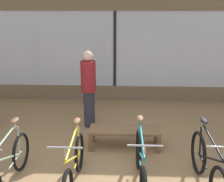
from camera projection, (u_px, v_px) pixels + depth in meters
The scene contains 7 objects.
shop_back_wall at pixel (115, 46), 7.12m from camera, with size 12.00×0.08×3.20m.
bicycle_left at pixel (8, 168), 3.80m from camera, with size 0.46×1.73×1.01m.
bicycle_center_left at pixel (74, 168), 3.80m from camera, with size 0.46×1.68×1.01m.
bicycle_center_right at pixel (141, 165), 3.85m from camera, with size 0.46×1.75×1.03m.
bicycle_right at pixel (208, 168), 3.75m from camera, with size 0.46×1.72×1.04m.
display_bench at pixel (125, 132), 4.97m from camera, with size 1.40×0.44×0.40m.
customer_near_rack at pixel (89, 88), 5.66m from camera, with size 0.43×0.43×1.80m.
Camera 1 is at (0.21, -3.33, 2.70)m, focal length 40.00 mm.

